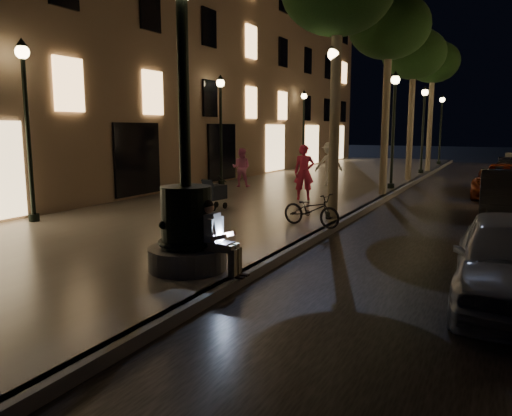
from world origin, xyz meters
The scene contains 24 objects.
ground centered at (0.00, 15.00, 0.00)m, with size 120.00×120.00×0.00m, color black.
cobble_lane centered at (3.00, 15.00, 0.01)m, with size 6.00×45.00×0.02m, color black.
promenade centered at (-4.00, 15.00, 0.10)m, with size 8.00×45.00×0.20m, color #66605A.
curb_strip centered at (0.00, 15.00, 0.10)m, with size 0.25×45.00×0.20m, color #59595B.
building_left centered at (-12.00, 18.00, 7.50)m, with size 8.00×36.00×15.00m, color #7C644D.
fountain_lamppost centered at (-1.00, 2.00, 1.21)m, with size 1.40×1.40×5.21m.
seated_man_laptop centered at (-0.39, 2.00, 0.89)m, with size 0.91×0.31×1.28m.
tree_second centered at (-0.20, 14.00, 6.33)m, with size 3.00×3.00×7.40m.
tree_third centered at (-0.30, 20.00, 6.14)m, with size 3.00×3.00×7.20m.
tree_far centered at (-0.22, 26.00, 6.43)m, with size 3.00×3.00×7.50m.
lamp_curb_a centered at (-0.30, 8.00, 3.24)m, with size 0.36×0.36×4.81m.
lamp_curb_b centered at (-0.30, 16.00, 3.24)m, with size 0.36×0.36×4.81m.
lamp_curb_c centered at (-0.30, 24.00, 3.24)m, with size 0.36×0.36×4.81m.
lamp_curb_d centered at (-0.30, 32.00, 3.24)m, with size 0.36×0.36×4.81m.
lamp_left_a centered at (-7.40, 4.00, 3.24)m, with size 0.36×0.36×4.81m.
lamp_left_b centered at (-7.40, 14.00, 3.24)m, with size 0.36×0.36×4.81m.
lamp_left_c centered at (-7.40, 24.00, 3.24)m, with size 0.36×0.36×4.81m.
stroller centered at (-4.04, 7.92, 0.73)m, with size 0.52×1.05×1.06m.
car_second centered at (4.15, 10.65, 0.75)m, with size 1.59×4.57×1.51m, color black.
car_third centered at (4.00, 16.39, 0.66)m, with size 2.19×4.74×1.32m, color maroon.
pedestrian_red centered at (-2.37, 11.23, 1.17)m, with size 0.71×0.46×1.93m, color #CE294E.
pedestrian_pink centered at (-6.19, 13.64, 1.03)m, with size 0.80×0.63×1.66m, color pink.
pedestrian_white centered at (-3.03, 15.95, 1.15)m, with size 1.22×0.70×1.90m, color white.
bicycle centered at (-0.40, 6.72, 0.63)m, with size 0.57×1.65×0.87m, color black.
Camera 1 is at (4.01, -5.21, 2.70)m, focal length 35.00 mm.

